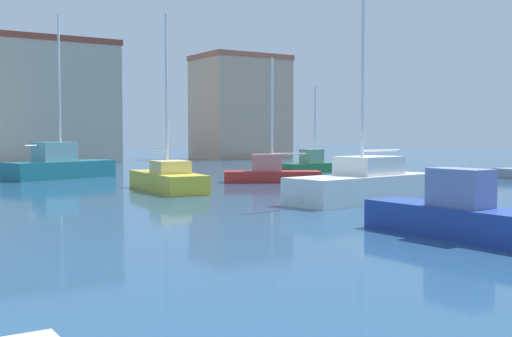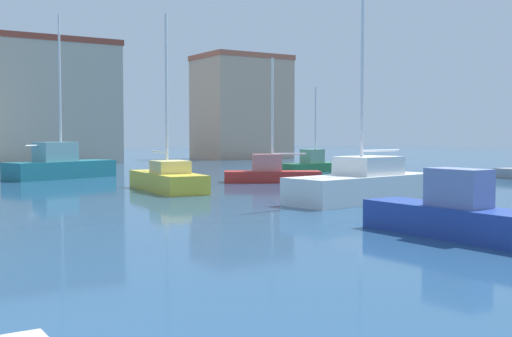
{
  "view_description": "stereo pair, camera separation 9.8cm",
  "coord_description": "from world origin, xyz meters",
  "px_view_note": "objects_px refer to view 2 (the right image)",
  "views": [
    {
      "loc": [
        1.48,
        -5.62,
        2.51
      ],
      "look_at": [
        17.69,
        19.6,
        0.88
      ],
      "focal_mm": 44.8,
      "sensor_mm": 36.0,
      "label": 1
    },
    {
      "loc": [
        1.56,
        -5.67,
        2.51
      ],
      "look_at": [
        17.69,
        19.6,
        0.88
      ],
      "focal_mm": 44.8,
      "sensor_mm": 36.0,
      "label": 2
    }
  ],
  "objects_px": {
    "sailboat_green_outer_mooring": "(315,164)",
    "sailboat_teal_mid_harbor": "(60,165)",
    "motorboat_blue_far_right": "(460,216)",
    "sailboat_red_far_left": "(271,173)",
    "sailboat_yellow_near_pier": "(167,179)",
    "sailboat_white_center_channel": "(363,184)"
  },
  "relations": [
    {
      "from": "sailboat_teal_mid_harbor",
      "to": "sailboat_yellow_near_pier",
      "type": "height_order",
      "value": "sailboat_teal_mid_harbor"
    },
    {
      "from": "sailboat_green_outer_mooring",
      "to": "sailboat_yellow_near_pier",
      "type": "height_order",
      "value": "sailboat_yellow_near_pier"
    },
    {
      "from": "sailboat_teal_mid_harbor",
      "to": "sailboat_white_center_channel",
      "type": "relative_size",
      "value": 1.07
    },
    {
      "from": "sailboat_white_center_channel",
      "to": "motorboat_blue_far_right",
      "type": "distance_m",
      "value": 8.37
    },
    {
      "from": "sailboat_yellow_near_pier",
      "to": "sailboat_white_center_channel",
      "type": "relative_size",
      "value": 0.9
    },
    {
      "from": "sailboat_red_far_left",
      "to": "sailboat_yellow_near_pier",
      "type": "distance_m",
      "value": 6.87
    },
    {
      "from": "sailboat_green_outer_mooring",
      "to": "sailboat_yellow_near_pier",
      "type": "relative_size",
      "value": 0.73
    },
    {
      "from": "sailboat_red_far_left",
      "to": "sailboat_teal_mid_harbor",
      "type": "height_order",
      "value": "sailboat_teal_mid_harbor"
    },
    {
      "from": "sailboat_white_center_channel",
      "to": "sailboat_teal_mid_harbor",
      "type": "bearing_deg",
      "value": 108.13
    },
    {
      "from": "sailboat_green_outer_mooring",
      "to": "sailboat_teal_mid_harbor",
      "type": "height_order",
      "value": "sailboat_teal_mid_harbor"
    },
    {
      "from": "sailboat_green_outer_mooring",
      "to": "sailboat_yellow_near_pier",
      "type": "distance_m",
      "value": 16.38
    },
    {
      "from": "sailboat_green_outer_mooring",
      "to": "motorboat_blue_far_right",
      "type": "height_order",
      "value": "sailboat_green_outer_mooring"
    },
    {
      "from": "sailboat_green_outer_mooring",
      "to": "sailboat_yellow_near_pier",
      "type": "bearing_deg",
      "value": -151.07
    },
    {
      "from": "sailboat_red_far_left",
      "to": "motorboat_blue_far_right",
      "type": "relative_size",
      "value": 1.2
    },
    {
      "from": "motorboat_blue_far_right",
      "to": "sailboat_teal_mid_harbor",
      "type": "bearing_deg",
      "value": 95.23
    },
    {
      "from": "sailboat_teal_mid_harbor",
      "to": "sailboat_yellow_near_pier",
      "type": "bearing_deg",
      "value": -80.19
    },
    {
      "from": "sailboat_red_far_left",
      "to": "sailboat_green_outer_mooring",
      "type": "bearing_deg",
      "value": 39.0
    },
    {
      "from": "sailboat_teal_mid_harbor",
      "to": "motorboat_blue_far_right",
      "type": "relative_size",
      "value": 1.72
    },
    {
      "from": "sailboat_teal_mid_harbor",
      "to": "motorboat_blue_far_right",
      "type": "xyz_separation_m",
      "value": [
        2.38,
        -25.99,
        -0.21
      ]
    },
    {
      "from": "sailboat_teal_mid_harbor",
      "to": "motorboat_blue_far_right",
      "type": "height_order",
      "value": "sailboat_teal_mid_harbor"
    },
    {
      "from": "sailboat_red_far_left",
      "to": "sailboat_white_center_channel",
      "type": "xyz_separation_m",
      "value": [
        -2.42,
        -9.7,
        0.16
      ]
    },
    {
      "from": "sailboat_yellow_near_pier",
      "to": "sailboat_white_center_channel",
      "type": "xyz_separation_m",
      "value": [
        4.24,
        -7.99,
        0.13
      ]
    }
  ]
}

